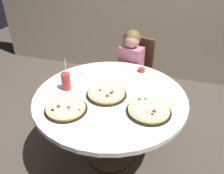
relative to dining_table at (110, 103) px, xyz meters
The scene contains 10 objects.
ground_plane 0.66m from the dining_table, ahead, with size 8.00×8.00×0.00m, color #4C4238.
dining_table is the anchor object (origin of this frame).
chair_wooden 0.90m from the dining_table, 88.63° to the left, with size 0.48×0.48×0.95m.
diner_child 0.74m from the dining_table, 91.42° to the left, with size 0.33×0.43×1.08m.
pizza_veggie 0.11m from the dining_table, 153.45° to the right, with size 0.35×0.35×0.05m.
pizza_cheese 0.40m from the dining_table, 21.39° to the right, with size 0.36×0.36×0.05m.
pizza_pepperoni 0.42m from the dining_table, 130.47° to the right, with size 0.34×0.34×0.05m.
soda_cup 0.44m from the dining_table, behind, with size 0.08×0.08×0.31m.
sauce_bowl 0.55m from the dining_table, 71.02° to the left, with size 0.07×0.07×0.04m, color brown.
plate_small 0.50m from the dining_table, 135.20° to the left, with size 0.18×0.18×0.01m, color white.
Camera 1 is at (0.52, -1.59, 1.87)m, focal length 36.75 mm.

